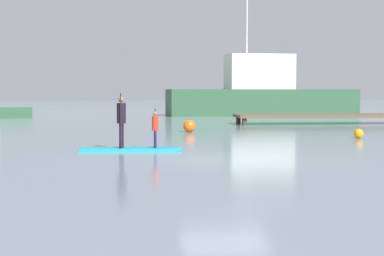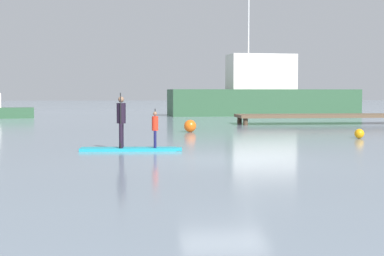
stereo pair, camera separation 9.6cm
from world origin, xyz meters
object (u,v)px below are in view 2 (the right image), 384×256
(paddleboard_near, at_px, (131,149))
(paddler_child_solo, at_px, (155,127))
(mooring_buoy_mid, at_px, (359,134))
(fishing_boat_white_large, at_px, (263,94))
(paddler_adult, at_px, (121,118))
(mooring_buoy_near, at_px, (190,126))

(paddleboard_near, height_order, paddler_child_solo, paddler_child_solo)
(paddleboard_near, distance_m, mooring_buoy_mid, 10.35)
(mooring_buoy_mid, bearing_deg, paddler_child_solo, -154.65)
(paddler_child_solo, relative_size, mooring_buoy_mid, 3.18)
(fishing_boat_white_large, bearing_deg, paddleboard_near, -111.21)
(mooring_buoy_mid, bearing_deg, paddleboard_near, -156.76)
(paddler_adult, xyz_separation_m, fishing_boat_white_large, (11.26, 28.20, 0.69))
(paddler_child_solo, relative_size, mooring_buoy_near, 2.16)
(paddler_child_solo, bearing_deg, mooring_buoy_near, 76.79)
(paddleboard_near, xyz_separation_m, paddler_child_solo, (0.80, -0.04, 0.73))
(fishing_boat_white_large, distance_m, mooring_buoy_mid, 24.22)
(paddleboard_near, distance_m, paddler_adult, 1.07)
(mooring_buoy_near, bearing_deg, mooring_buoy_mid, -34.50)
(mooring_buoy_mid, bearing_deg, mooring_buoy_near, 145.50)
(fishing_boat_white_large, distance_m, mooring_buoy_near, 21.21)
(mooring_buoy_mid, bearing_deg, fishing_boat_white_large, 86.59)
(fishing_boat_white_large, xyz_separation_m, mooring_buoy_mid, (-1.44, -24.13, -1.56))
(paddler_child_solo, height_order, fishing_boat_white_large, fishing_boat_white_large)
(paddleboard_near, height_order, paddler_adult, paddler_adult)
(fishing_boat_white_large, relative_size, mooring_buoy_near, 26.94)
(paddler_child_solo, bearing_deg, paddler_adult, 177.01)
(paddler_adult, bearing_deg, mooring_buoy_mid, 22.51)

